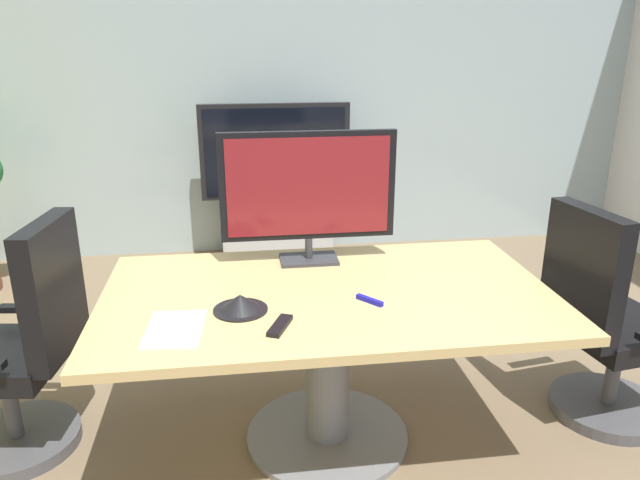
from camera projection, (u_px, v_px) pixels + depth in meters
name	position (u px, v px, depth m)	size (l,w,h in m)	color
ground_plane	(353.00, 473.00, 2.62)	(7.13, 7.13, 0.00)	#7A664C
wall_back_glass_partition	(287.00, 82.00, 5.00)	(6.13, 0.10, 2.89)	#9EB2B7
conference_table	(328.00, 331.00, 2.67)	(1.94, 1.12, 0.76)	tan
office_chair_left	(24.00, 359.00, 2.65)	(0.62, 0.60, 1.09)	#4C4C51
office_chair_right	(604.00, 334.00, 2.87)	(0.62, 0.60, 1.09)	#4C4C51
tv_monitor	(308.00, 190.00, 2.85)	(0.84, 0.18, 0.64)	#333338
wall_display_unit	(277.00, 209.00, 4.97)	(1.20, 0.36, 1.31)	#B7BABC
conference_phone	(240.00, 304.00, 2.41)	(0.22, 0.22, 0.07)	black
remote_control	(280.00, 326.00, 2.27)	(0.05, 0.17, 0.02)	black
whiteboard_marker	(370.00, 300.00, 2.49)	(0.13, 0.02, 0.02)	#1919A5
paper_notepad	(175.00, 329.00, 2.26)	(0.21, 0.30, 0.01)	white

